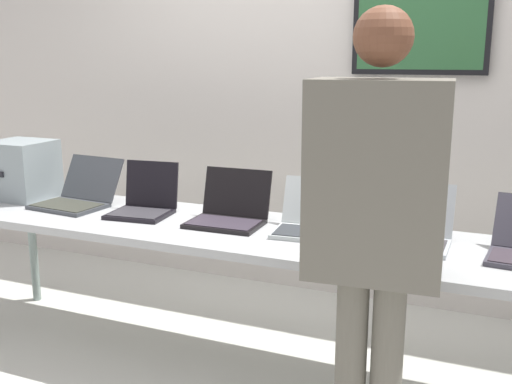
{
  "coord_description": "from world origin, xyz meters",
  "views": [
    {
      "loc": [
        1.2,
        -2.51,
        1.53
      ],
      "look_at": [
        0.15,
        -0.02,
        0.92
      ],
      "focal_mm": 41.63,
      "sensor_mm": 36.0,
      "label": 1
    }
  ],
  "objects_px": {
    "laptop_station_4": "(413,231)",
    "laptop_station_2": "(229,211)",
    "coffee_mug": "(419,259)",
    "laptop_station_0": "(78,195)",
    "person": "(376,216)",
    "workbench": "(229,236)",
    "laptop_station_1": "(144,202)",
    "laptop_station_3": "(312,221)",
    "equipment_box": "(22,170)"
  },
  "relations": [
    {
      "from": "laptop_station_2",
      "to": "laptop_station_1",
      "type": "bearing_deg",
      "value": -179.11
    },
    {
      "from": "equipment_box",
      "to": "laptop_station_2",
      "type": "distance_m",
      "value": 1.36
    },
    {
      "from": "laptop_station_1",
      "to": "laptop_station_4",
      "type": "relative_size",
      "value": 0.99
    },
    {
      "from": "workbench",
      "to": "laptop_station_3",
      "type": "distance_m",
      "value": 0.42
    },
    {
      "from": "equipment_box",
      "to": "laptop_station_3",
      "type": "relative_size",
      "value": 0.93
    },
    {
      "from": "workbench",
      "to": "laptop_station_1",
      "type": "xyz_separation_m",
      "value": [
        -0.52,
        0.06,
        0.11
      ]
    },
    {
      "from": "equipment_box",
      "to": "laptop_station_0",
      "type": "xyz_separation_m",
      "value": [
        0.42,
        -0.03,
        -0.11
      ]
    },
    {
      "from": "equipment_box",
      "to": "coffee_mug",
      "type": "height_order",
      "value": "equipment_box"
    },
    {
      "from": "laptop_station_0",
      "to": "coffee_mug",
      "type": "relative_size",
      "value": 4.98
    },
    {
      "from": "person",
      "to": "laptop_station_2",
      "type": "bearing_deg",
      "value": 141.43
    },
    {
      "from": "laptop_station_0",
      "to": "person",
      "type": "height_order",
      "value": "person"
    },
    {
      "from": "laptop_station_0",
      "to": "laptop_station_3",
      "type": "xyz_separation_m",
      "value": [
        1.36,
        0.01,
        -0.0
      ]
    },
    {
      "from": "laptop_station_3",
      "to": "laptop_station_1",
      "type": "bearing_deg",
      "value": -178.84
    },
    {
      "from": "equipment_box",
      "to": "laptop_station_4",
      "type": "relative_size",
      "value": 1.02
    },
    {
      "from": "laptop_station_1",
      "to": "laptop_station_3",
      "type": "bearing_deg",
      "value": 1.16
    },
    {
      "from": "laptop_station_0",
      "to": "laptop_station_2",
      "type": "xyz_separation_m",
      "value": [
        0.93,
        -0.0,
        0.0
      ]
    },
    {
      "from": "laptop_station_0",
      "to": "laptop_station_1",
      "type": "relative_size",
      "value": 1.29
    },
    {
      "from": "equipment_box",
      "to": "laptop_station_2",
      "type": "height_order",
      "value": "equipment_box"
    },
    {
      "from": "laptop_station_0",
      "to": "laptop_station_2",
      "type": "bearing_deg",
      "value": -0.04
    },
    {
      "from": "laptop_station_1",
      "to": "laptop_station_0",
      "type": "bearing_deg",
      "value": 178.93
    },
    {
      "from": "laptop_station_4",
      "to": "coffee_mug",
      "type": "bearing_deg",
      "value": -77.76
    },
    {
      "from": "laptop_station_3",
      "to": "person",
      "type": "relative_size",
      "value": 0.21
    },
    {
      "from": "equipment_box",
      "to": "person",
      "type": "distance_m",
      "value": 2.33
    },
    {
      "from": "laptop_station_2",
      "to": "laptop_station_3",
      "type": "relative_size",
      "value": 1.01
    },
    {
      "from": "workbench",
      "to": "person",
      "type": "xyz_separation_m",
      "value": [
        0.83,
        -0.62,
        0.34
      ]
    },
    {
      "from": "laptop_station_2",
      "to": "coffee_mug",
      "type": "distance_m",
      "value": 1.01
    },
    {
      "from": "laptop_station_2",
      "to": "person",
      "type": "xyz_separation_m",
      "value": [
        0.86,
        -0.68,
        0.24
      ]
    },
    {
      "from": "workbench",
      "to": "laptop_station_1",
      "type": "bearing_deg",
      "value": 173.82
    },
    {
      "from": "laptop_station_4",
      "to": "coffee_mug",
      "type": "height_order",
      "value": "laptop_station_4"
    },
    {
      "from": "workbench",
      "to": "laptop_station_3",
      "type": "xyz_separation_m",
      "value": [
        0.4,
        0.07,
        0.1
      ]
    },
    {
      "from": "workbench",
      "to": "laptop_station_0",
      "type": "distance_m",
      "value": 0.97
    },
    {
      "from": "workbench",
      "to": "laptop_station_2",
      "type": "distance_m",
      "value": 0.13
    },
    {
      "from": "workbench",
      "to": "laptop_station_4",
      "type": "relative_size",
      "value": 9.66
    },
    {
      "from": "laptop_station_1",
      "to": "laptop_station_2",
      "type": "height_order",
      "value": "laptop_station_1"
    },
    {
      "from": "workbench",
      "to": "coffee_mug",
      "type": "bearing_deg",
      "value": -14.91
    },
    {
      "from": "workbench",
      "to": "person",
      "type": "relative_size",
      "value": 1.89
    },
    {
      "from": "coffee_mug",
      "to": "person",
      "type": "bearing_deg",
      "value": -105.92
    },
    {
      "from": "laptop_station_0",
      "to": "laptop_station_4",
      "type": "relative_size",
      "value": 1.28
    },
    {
      "from": "workbench",
      "to": "laptop_station_0",
      "type": "relative_size",
      "value": 7.55
    },
    {
      "from": "laptop_station_1",
      "to": "person",
      "type": "distance_m",
      "value": 1.53
    },
    {
      "from": "laptop_station_4",
      "to": "laptop_station_2",
      "type": "bearing_deg",
      "value": -178.92
    },
    {
      "from": "workbench",
      "to": "laptop_station_2",
      "type": "relative_size",
      "value": 8.73
    },
    {
      "from": "laptop_station_0",
      "to": "laptop_station_3",
      "type": "bearing_deg",
      "value": 0.43
    },
    {
      "from": "person",
      "to": "equipment_box",
      "type": "bearing_deg",
      "value": 162.06
    },
    {
      "from": "workbench",
      "to": "laptop_station_0",
      "type": "xyz_separation_m",
      "value": [
        -0.96,
        0.06,
        0.1
      ]
    },
    {
      "from": "laptop_station_2",
      "to": "laptop_station_0",
      "type": "bearing_deg",
      "value": 179.96
    },
    {
      "from": "coffee_mug",
      "to": "laptop_station_4",
      "type": "bearing_deg",
      "value": 102.24
    },
    {
      "from": "laptop_station_2",
      "to": "coffee_mug",
      "type": "xyz_separation_m",
      "value": [
        0.96,
        -0.31,
        -0.02
      ]
    },
    {
      "from": "equipment_box",
      "to": "person",
      "type": "xyz_separation_m",
      "value": [
        2.21,
        -0.72,
        0.13
      ]
    },
    {
      "from": "workbench",
      "to": "coffee_mug",
      "type": "height_order",
      "value": "coffee_mug"
    }
  ]
}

